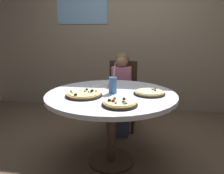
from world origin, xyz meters
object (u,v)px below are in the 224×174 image
(pizza_cheese, at_px, (149,93))
(pizza_pepperoni, at_px, (84,94))
(dining_table, at_px, (111,102))
(diner_child, at_px, (121,97))
(pizza_veggie, at_px, (120,103))
(sauce_bowl, at_px, (111,86))
(soda_cup, at_px, (113,85))
(plate_small, at_px, (97,85))
(chair_wooden, at_px, (122,91))

(pizza_cheese, bearing_deg, pizza_pepperoni, -164.46)
(dining_table, xyz_separation_m, diner_child, (0.00, 0.78, -0.18))
(dining_table, relative_size, pizza_veggie, 4.33)
(pizza_veggie, relative_size, pizza_cheese, 0.97)
(dining_table, height_order, diner_child, diner_child)
(pizza_pepperoni, relative_size, sauce_bowl, 4.98)
(pizza_veggie, height_order, sauce_bowl, pizza_veggie)
(soda_cup, relative_size, plate_small, 1.71)
(pizza_pepperoni, height_order, plate_small, pizza_pepperoni)
(soda_cup, bearing_deg, pizza_veggie, -72.49)
(soda_cup, bearing_deg, sauce_bowl, 104.65)
(pizza_pepperoni, relative_size, plate_small, 1.94)
(dining_table, height_order, soda_cup, soda_cup)
(pizza_veggie, bearing_deg, pizza_cheese, 58.19)
(pizza_pepperoni, bearing_deg, pizza_veggie, -30.73)
(diner_child, bearing_deg, pizza_pepperoni, -104.21)
(pizza_cheese, bearing_deg, plate_small, 155.60)
(pizza_veggie, distance_m, sauce_bowl, 0.60)
(dining_table, distance_m, pizza_cheese, 0.39)
(chair_wooden, bearing_deg, diner_child, -89.65)
(chair_wooden, bearing_deg, soda_cup, -89.01)
(pizza_cheese, height_order, pizza_pepperoni, same)
(dining_table, distance_m, plate_small, 0.36)
(diner_child, relative_size, pizza_pepperoni, 3.10)
(diner_child, xyz_separation_m, pizza_veggie, (0.13, -1.15, 0.28))
(chair_wooden, xyz_separation_m, plate_small, (-0.21, -0.68, 0.22))
(pizza_veggie, xyz_separation_m, sauce_bowl, (-0.17, 0.58, 0.00))
(pizza_veggie, relative_size, sauce_bowl, 4.25)
(chair_wooden, relative_size, diner_child, 0.88)
(soda_cup, bearing_deg, diner_child, 91.14)
(pizza_cheese, bearing_deg, diner_child, 116.18)
(chair_wooden, height_order, plate_small, chair_wooden)
(pizza_veggie, xyz_separation_m, pizza_pepperoni, (-0.37, 0.22, -0.00))
(pizza_cheese, xyz_separation_m, soda_cup, (-0.36, -0.02, 0.06))
(pizza_cheese, bearing_deg, dining_table, -177.30)
(chair_wooden, relative_size, pizza_pepperoni, 2.72)
(soda_cup, relative_size, sauce_bowl, 4.39)
(chair_wooden, distance_m, pizza_pepperoni, 1.16)
(pizza_veggie, bearing_deg, sauce_bowl, 106.50)
(chair_wooden, height_order, diner_child, diner_child)
(pizza_cheese, bearing_deg, sauce_bowl, 155.25)
(dining_table, xyz_separation_m, pizza_pepperoni, (-0.23, -0.15, 0.11))
(chair_wooden, xyz_separation_m, pizza_pepperoni, (-0.23, -1.11, 0.24))
(chair_wooden, relative_size, soda_cup, 3.09)
(chair_wooden, height_order, sauce_bowl, chair_wooden)
(diner_child, bearing_deg, soda_cup, -88.86)
(diner_child, height_order, plate_small, diner_child)
(pizza_cheese, relative_size, plate_small, 1.70)
(sauce_bowl, bearing_deg, pizza_cheese, -24.75)
(pizza_pepperoni, bearing_deg, diner_child, 75.79)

